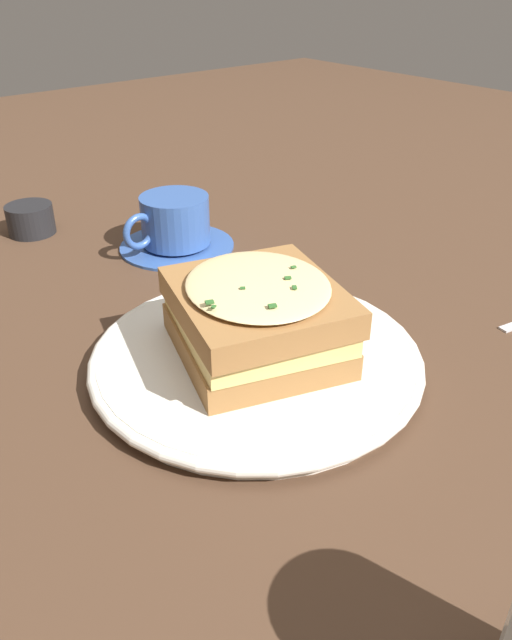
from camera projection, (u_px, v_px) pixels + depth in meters
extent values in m
plane|color=#473021|center=(244.00, 391.00, 0.47)|extent=(2.40, 2.40, 0.00)
cylinder|color=silver|center=(256.00, 360.00, 0.49)|extent=(0.24, 0.24, 0.02)
torus|color=silver|center=(256.00, 356.00, 0.49)|extent=(0.26, 0.26, 0.01)
cube|color=olive|center=(256.00, 340.00, 0.48)|extent=(0.16, 0.15, 0.02)
cube|color=#E0C16B|center=(256.00, 319.00, 0.47)|extent=(0.16, 0.15, 0.01)
cube|color=olive|center=(258.00, 301.00, 0.46)|extent=(0.15, 0.15, 0.02)
ellipsoid|color=beige|center=(258.00, 284.00, 0.45)|extent=(0.14, 0.14, 0.01)
cube|color=#2D6028|center=(294.00, 287.00, 0.43)|extent=(0.01, 0.01, 0.00)
cube|color=#2D6028|center=(291.00, 279.00, 0.45)|extent=(0.01, 0.01, 0.00)
cube|color=#2D6028|center=(210.00, 302.00, 0.42)|extent=(0.01, 0.01, 0.00)
cube|color=#2D6028|center=(294.00, 267.00, 0.46)|extent=(0.00, 0.00, 0.00)
cube|color=#2D6028|center=(243.00, 288.00, 0.43)|extent=(0.00, 0.00, 0.00)
cube|color=#2D6028|center=(214.00, 307.00, 0.41)|extent=(0.00, 0.00, 0.00)
cube|color=#2D6028|center=(272.00, 306.00, 0.41)|extent=(0.01, 0.01, 0.00)
cylinder|color=#33569E|center=(177.00, 245.00, 0.69)|extent=(0.13, 0.13, 0.01)
cylinder|color=#33569E|center=(175.00, 220.00, 0.67)|extent=(0.07, 0.07, 0.05)
cylinder|color=#381E0F|center=(174.00, 202.00, 0.66)|extent=(0.06, 0.06, 0.00)
torus|color=#33569E|center=(139.00, 232.00, 0.65)|extent=(0.01, 0.04, 0.04)
cylinder|color=black|center=(31.00, 219.00, 0.72)|extent=(0.05, 0.05, 0.03)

